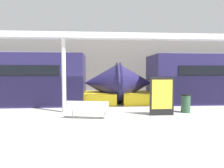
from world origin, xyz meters
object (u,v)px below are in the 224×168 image
bench_near (88,108)px  support_column_near (64,76)px  trash_bin (186,103)px  poster_board (162,96)px

bench_near → support_column_near: (-1.26, 1.53, 1.36)m
trash_bin → support_column_near: 6.23m
bench_near → poster_board: poster_board is taller
trash_bin → poster_board: 1.58m
trash_bin → poster_board: poster_board is taller
support_column_near → poster_board: bearing=-13.3°
bench_near → trash_bin: (4.79, 0.99, -0.02)m
trash_bin → poster_board: size_ratio=0.51×
bench_near → trash_bin: bearing=23.6°
poster_board → trash_bin: bearing=21.8°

